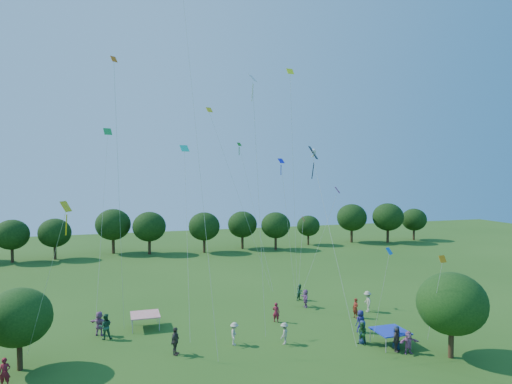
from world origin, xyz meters
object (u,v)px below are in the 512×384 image
object	(u,v)px
near_tree_north	(19,317)
pirate_kite	(314,156)
red_high_kite	(185,17)
near_tree_east	(452,303)
tent_red_stripe	(145,315)
tent_blue	(390,331)

from	to	relation	value
near_tree_north	pirate_kite	bearing A→B (deg)	-2.16
red_high_kite	near_tree_east	bearing A→B (deg)	-13.46
pirate_kite	red_high_kite	distance (m)	12.75
tent_red_stripe	pirate_kite	bearing A→B (deg)	-28.23
tent_blue	near_tree_east	bearing A→B (deg)	-48.75
tent_blue	red_high_kite	xyz separation A→B (m)	(-14.18, 1.03, 20.71)
near_tree_north	red_high_kite	bearing A→B (deg)	-13.16
pirate_kite	red_high_kite	size ratio (longest dim) A/B	0.49
near_tree_north	tent_red_stripe	bearing A→B (deg)	34.75
tent_blue	red_high_kite	size ratio (longest dim) A/B	0.08
pirate_kite	near_tree_north	bearing A→B (deg)	177.84
near_tree_north	red_high_kite	size ratio (longest dim) A/B	0.20
near_tree_north	tent_red_stripe	xyz separation A→B (m)	(7.90, 5.48, -2.27)
tent_blue	pirate_kite	world-z (taller)	pirate_kite
pirate_kite	red_high_kite	bearing A→B (deg)	-170.35
pirate_kite	red_high_kite	xyz separation A→B (m)	(-9.46, -1.61, 8.39)
tent_red_stripe	red_high_kite	size ratio (longest dim) A/B	0.08
near_tree_north	near_tree_east	xyz separation A→B (m)	(26.82, -6.36, 0.31)
tent_red_stripe	tent_blue	size ratio (longest dim) A/B	1.00
near_tree_east	pirate_kite	bearing A→B (deg)	142.53
tent_red_stripe	tent_blue	world-z (taller)	same
red_high_kite	near_tree_north	bearing A→B (deg)	166.84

